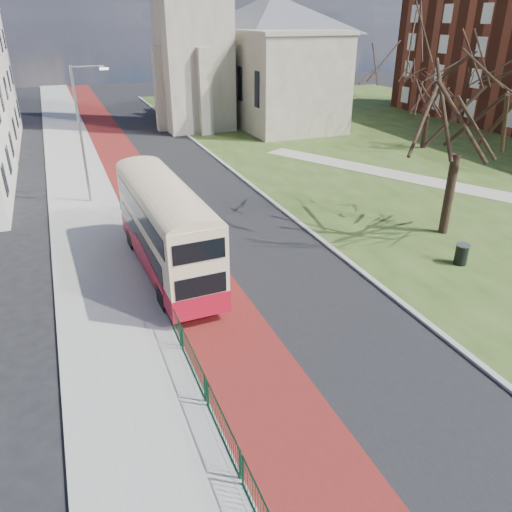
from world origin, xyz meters
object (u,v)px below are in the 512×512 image
litter_bin (461,254)px  winter_tree_near (469,84)px  bus (165,225)px  winter_tree_far (431,87)px  streetlamp (83,129)px

litter_bin → winter_tree_near: bearing=61.1°
bus → winter_tree_far: size_ratio=1.34×
streetlamp → winter_tree_far: (28.55, 4.03, 0.56)m
winter_tree_far → bus: bearing=-150.0°
bus → winter_tree_near: size_ratio=0.90×
winter_tree_near → litter_bin: winter_tree_near is taller
streetlamp → winter_tree_far: streetlamp is taller
winter_tree_near → litter_bin: (-1.85, -3.36, -7.12)m
streetlamp → winter_tree_far: 28.84m
winter_tree_near → litter_bin: size_ratio=10.87×
winter_tree_far → winter_tree_near: bearing=-125.5°
winter_tree_far → streetlamp: bearing=-172.0°
streetlamp → winter_tree_far: bearing=8.0°
winter_tree_far → litter_bin: winter_tree_far is taller
streetlamp → litter_bin: bearing=-45.3°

